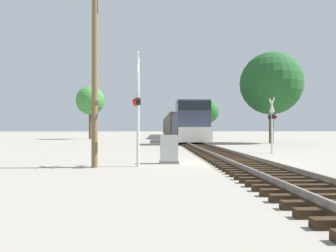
% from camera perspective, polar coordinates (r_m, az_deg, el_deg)
% --- Properties ---
extents(ground_plane, '(400.00, 400.00, 0.00)m').
position_cam_1_polar(ground_plane, '(15.29, 11.70, -6.20)').
color(ground_plane, gray).
extents(rail_track_bed, '(2.60, 160.00, 0.31)m').
position_cam_1_polar(rail_track_bed, '(15.27, 11.70, -5.70)').
color(rail_track_bed, black).
rests_on(rail_track_bed, ground).
extents(freight_train, '(3.14, 62.46, 4.27)m').
position_cam_1_polar(freight_train, '(60.93, 1.20, -0.03)').
color(freight_train, '#33384C').
rests_on(freight_train, ground).
extents(crossing_signal_near, '(0.38, 1.01, 4.57)m').
position_cam_1_polar(crossing_signal_near, '(13.24, -5.35, 3.84)').
color(crossing_signal_near, silver).
rests_on(crossing_signal_near, ground).
extents(crossing_signal_far, '(0.34, 1.00, 3.45)m').
position_cam_1_polar(crossing_signal_far, '(21.40, 17.71, 1.04)').
color(crossing_signal_far, silver).
rests_on(crossing_signal_far, ground).
extents(relay_cabinet, '(0.85, 0.51, 1.25)m').
position_cam_1_polar(relay_cabinet, '(14.39, 0.18, -4.12)').
color(relay_cabinet, slate).
rests_on(relay_cabinet, ground).
extents(utility_pole, '(1.80, 0.24, 7.63)m').
position_cam_1_polar(utility_pole, '(13.42, -12.63, 10.13)').
color(utility_pole, brown).
rests_on(utility_pole, ground).
extents(tree_far_right, '(6.62, 6.62, 9.70)m').
position_cam_1_polar(tree_far_right, '(36.85, 17.53, 7.06)').
color(tree_far_right, brown).
rests_on(tree_far_right, ground).
extents(tree_mid_background, '(4.30, 4.30, 7.98)m').
position_cam_1_polar(tree_mid_background, '(50.77, -13.37, 4.31)').
color(tree_mid_background, brown).
rests_on(tree_mid_background, ground).
extents(tree_deep_background, '(4.85, 4.85, 7.65)m').
position_cam_1_polar(tree_deep_background, '(69.48, 6.89, 2.50)').
color(tree_deep_background, '#473521').
rests_on(tree_deep_background, ground).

